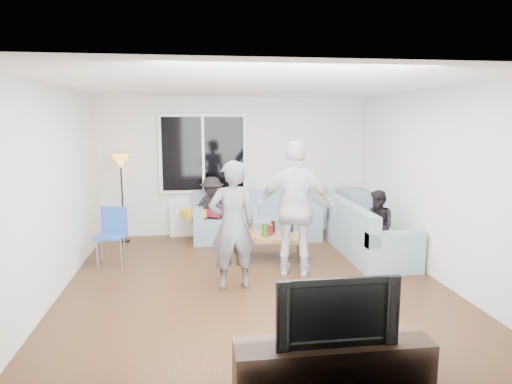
{
  "coord_description": "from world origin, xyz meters",
  "views": [
    {
      "loc": [
        -0.8,
        -5.74,
        2.21
      ],
      "look_at": [
        0.1,
        0.6,
        1.15
      ],
      "focal_mm": 31.61,
      "sensor_mm": 36.0,
      "label": 1
    }
  ],
  "objects": [
    {
      "name": "floor",
      "position": [
        0.0,
        0.0,
        -0.02
      ],
      "size": [
        5.0,
        5.5,
        0.04
      ],
      "primitive_type": "cube",
      "color": "#56351C",
      "rests_on": "ground"
    },
    {
      "name": "ceiling",
      "position": [
        0.0,
        0.0,
        2.62
      ],
      "size": [
        5.0,
        5.5,
        0.04
      ],
      "primitive_type": "cube",
      "color": "white",
      "rests_on": "ground"
    },
    {
      "name": "wall_back",
      "position": [
        0.0,
        2.77,
        1.3
      ],
      "size": [
        5.0,
        0.04,
        2.6
      ],
      "primitive_type": "cube",
      "color": "silver",
      "rests_on": "ground"
    },
    {
      "name": "wall_front",
      "position": [
        0.0,
        -2.77,
        1.3
      ],
      "size": [
        5.0,
        0.04,
        2.6
      ],
      "primitive_type": "cube",
      "color": "silver",
      "rests_on": "ground"
    },
    {
      "name": "wall_left",
      "position": [
        -2.52,
        0.0,
        1.3
      ],
      "size": [
        0.04,
        5.5,
        2.6
      ],
      "primitive_type": "cube",
      "color": "silver",
      "rests_on": "ground"
    },
    {
      "name": "wall_right",
      "position": [
        2.52,
        0.0,
        1.3
      ],
      "size": [
        0.04,
        5.5,
        2.6
      ],
      "primitive_type": "cube",
      "color": "silver",
      "rests_on": "ground"
    },
    {
      "name": "window_frame",
      "position": [
        -0.6,
        2.69,
        1.55
      ],
      "size": [
        1.62,
        0.06,
        1.47
      ],
      "primitive_type": "cube",
      "color": "white",
      "rests_on": "wall_back"
    },
    {
      "name": "window_glass",
      "position": [
        -0.6,
        2.65,
        1.55
      ],
      "size": [
        1.5,
        0.02,
        1.35
      ],
      "primitive_type": "cube",
      "color": "black",
      "rests_on": "window_frame"
    },
    {
      "name": "window_mullion",
      "position": [
        -0.6,
        2.64,
        1.55
      ],
      "size": [
        0.05,
        0.03,
        1.35
      ],
      "primitive_type": "cube",
      "color": "white",
      "rests_on": "window_frame"
    },
    {
      "name": "radiator",
      "position": [
        -0.6,
        2.65,
        0.31
      ],
      "size": [
        1.3,
        0.12,
        0.62
      ],
      "primitive_type": "cube",
      "color": "silver",
      "rests_on": "floor"
    },
    {
      "name": "potted_plant",
      "position": [
        -0.36,
        2.62,
        0.81
      ],
      "size": [
        0.23,
        0.2,
        0.39
      ],
      "primitive_type": "imported",
      "rotation": [
        0.0,
        0.0,
        0.14
      ],
      "color": "#285C24",
      "rests_on": "radiator"
    },
    {
      "name": "vase",
      "position": [
        -0.67,
        2.62,
        0.71
      ],
      "size": [
        0.22,
        0.22,
        0.19
      ],
      "primitive_type": "imported",
      "rotation": [
        0.0,
        0.0,
        -0.3
      ],
      "color": "white",
      "rests_on": "radiator"
    },
    {
      "name": "sofa_back_section",
      "position": [
        0.34,
        2.27,
        0.42
      ],
      "size": [
        2.3,
        0.85,
        0.85
      ],
      "primitive_type": null,
      "color": "gray",
      "rests_on": "floor"
    },
    {
      "name": "sofa_right_section",
      "position": [
        2.02,
        1.0,
        0.42
      ],
      "size": [
        2.0,
        0.85,
        0.85
      ],
      "primitive_type": null,
      "rotation": [
        0.0,
        0.0,
        1.57
      ],
      "color": "gray",
      "rests_on": "floor"
    },
    {
      "name": "sofa_corner",
      "position": [
        2.42,
        2.27,
        0.42
      ],
      "size": [
        0.85,
        0.85,
        0.85
      ],
      "primitive_type": "cube",
      "color": "gray",
      "rests_on": "floor"
    },
    {
      "name": "cushion_yellow",
      "position": [
        -0.81,
        2.25,
        0.51
      ],
      "size": [
        0.48,
        0.45,
        0.14
      ],
      "primitive_type": "cube",
      "rotation": [
        0.0,
        0.0,
        0.43
      ],
      "color": "gold",
      "rests_on": "sofa_back_section"
    },
    {
      "name": "cushion_red",
      "position": [
        -0.43,
        2.33,
        0.51
      ],
      "size": [
        0.46,
        0.44,
        0.13
      ],
      "primitive_type": "cube",
      "rotation": [
        0.0,
        0.0,
        -0.52
      ],
      "color": "maroon",
      "rests_on": "sofa_back_section"
    },
    {
      "name": "coffee_table",
      "position": [
        0.39,
        1.0,
        0.2
      ],
      "size": [
        1.23,
        0.89,
        0.4
      ],
      "primitive_type": "cube",
      "rotation": [
        0.0,
        0.0,
        -0.29
      ],
      "color": "#916B46",
      "rests_on": "floor"
    },
    {
      "name": "pitcher",
      "position": [
        0.33,
        1.0,
        0.49
      ],
      "size": [
        0.17,
        0.17,
        0.17
      ],
      "primitive_type": "cylinder",
      "color": "maroon",
      "rests_on": "coffee_table"
    },
    {
      "name": "side_chair",
      "position": [
        -2.05,
        1.09,
        0.43
      ],
      "size": [
        0.47,
        0.47,
        0.86
      ],
      "primitive_type": null,
      "rotation": [
        0.0,
        0.0,
        -0.21
      ],
      "color": "#2A51B6",
      "rests_on": "floor"
    },
    {
      "name": "floor_lamp",
      "position": [
        -2.05,
        2.39,
        0.78
      ],
      "size": [
        0.32,
        0.32,
        1.56
      ],
      "primitive_type": null,
      "color": "orange",
      "rests_on": "floor"
    },
    {
      "name": "player_left",
      "position": [
        -0.31,
        -0.12,
        0.84
      ],
      "size": [
        0.66,
        0.48,
        1.68
      ],
      "primitive_type": "imported",
      "rotation": [
        0.0,
        0.0,
        3.28
      ],
      "color": "#545359",
      "rests_on": "floor"
    },
    {
      "name": "player_right",
      "position": [
        0.63,
        0.28,
        0.95
      ],
      "size": [
        1.2,
        0.76,
        1.9
      ],
      "primitive_type": "imported",
      "rotation": [
        0.0,
        0.0,
        2.85
      ],
      "color": "silver",
      "rests_on": "floor"
    },
    {
      "name": "spectator_right",
      "position": [
        2.02,
        0.71,
        0.56
      ],
      "size": [
        0.57,
        0.64,
        1.11
      ],
      "primitive_type": "imported",
      "rotation": [
        0.0,
        0.0,
        -1.26
      ],
      "color": "black",
      "rests_on": "floor"
    },
    {
      "name": "spectator_back",
      "position": [
        -0.47,
        2.3,
        0.58
      ],
      "size": [
        0.77,
        0.46,
        1.16
      ],
      "primitive_type": "imported",
      "rotation": [
        0.0,
        0.0,
        -0.04
      ],
      "color": "black",
      "rests_on": "floor"
    },
    {
      "name": "tv_console",
      "position": [
        0.29,
        -2.5,
        0.22
      ],
      "size": [
        1.6,
        0.4,
        0.44
      ],
      "primitive_type": "cube",
      "color": "#36261B",
      "rests_on": "floor"
    },
    {
      "name": "television",
      "position": [
        0.29,
        -2.5,
        0.72
      ],
      "size": [
        0.98,
        0.13,
        0.56
      ],
      "primitive_type": "imported",
      "color": "black",
      "rests_on": "tv_console"
    },
    {
      "name": "bottle_b",
      "position": [
        0.28,
        0.85,
        0.51
      ],
      "size": [
        0.08,
        0.08,
        0.22
      ],
      "primitive_type": "cylinder",
      "color": "#247A16",
      "rests_on": "coffee_table"
    },
    {
      "name": "bottle_c",
      "position": [
        0.45,
        1.13,
        0.5
      ],
      "size": [
        0.07,
        0.07,
        0.19
      ],
      "primitive_type": "cylinder",
      "color": "black",
      "rests_on": "coffee_table"
    },
    {
      "name": "bottle_a",
      "position": [
        0.09,
        1.15,
        0.52
      ],
      "size": [
        0.07,
        0.07,
        0.25
      ],
      "primitive_type": "cylinder",
      "color": "orange",
      "rests_on": "coffee_table"
    },
    {
      "name": "bottle_d",
      "position": [
        0.59,
        0.96,
        0.51
      ],
      "size": [
        0.07,
        0.07,
        0.21
      ],
      "primitive_type": "cylinder",
      "color": "#FF5C16",
      "rests_on": "coffee_table"
    },
    {
      "name": "bottle_e",
      "position": [
        0.75,
        1.14,
        0.51
      ],
      "size": [
        0.07,
        0.07,
        0.22
      ],
      "primitive_type": "cylinder",
      "color": "black",
      "rests_on": "coffee_table"
    }
  ]
}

